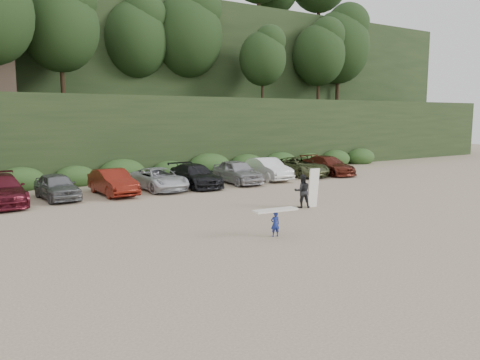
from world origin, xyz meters
TOP-DOWN VIEW (x-y plane):
  - ground at (0.00, 0.00)m, footprint 120.00×120.00m
  - hillside_backdrop at (-0.26, 35.93)m, footprint 90.00×41.50m
  - parked_cars at (-3.21, 9.94)m, footprint 33.67×6.00m
  - child_surfer at (-2.48, -3.02)m, footprint 1.80×0.67m
  - adult_surfer at (2.08, 0.74)m, footprint 1.29×0.92m

SIDE VIEW (x-z plane):
  - ground at x=0.00m, z-range 0.00..0.00m
  - child_surfer at x=-2.48m, z-range 0.19..1.25m
  - parked_cars at x=-3.21m, z-range -0.07..1.55m
  - adult_surfer at x=2.08m, z-range -0.14..1.83m
  - hillside_backdrop at x=-0.26m, z-range -2.78..25.22m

